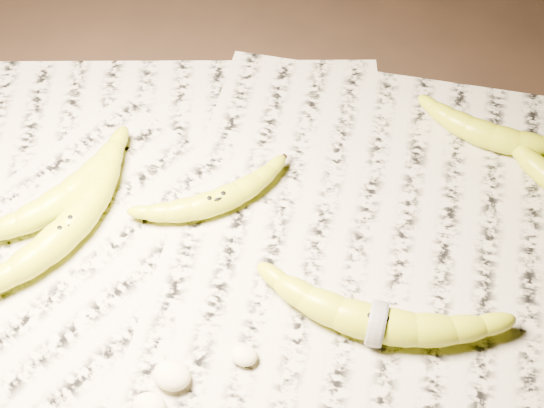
% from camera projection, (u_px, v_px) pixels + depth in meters
% --- Properties ---
extents(ground, '(3.00, 3.00, 0.00)m').
position_uv_depth(ground, '(291.00, 245.00, 0.90)').
color(ground, black).
rests_on(ground, ground).
extents(newspaper_patch, '(0.90, 0.70, 0.01)m').
position_uv_depth(newspaper_patch, '(261.00, 258.00, 0.88)').
color(newspaper_patch, '#BAB5A0').
rests_on(newspaper_patch, ground).
extents(banana_left_a, '(0.14, 0.24, 0.04)m').
position_uv_depth(banana_left_a, '(66.00, 229.00, 0.88)').
color(banana_left_a, yellow).
rests_on(banana_left_a, newspaper_patch).
extents(banana_left_b, '(0.15, 0.20, 0.04)m').
position_uv_depth(banana_left_b, '(68.00, 194.00, 0.91)').
color(banana_left_b, yellow).
rests_on(banana_left_b, newspaper_patch).
extents(banana_center, '(0.17, 0.15, 0.03)m').
position_uv_depth(banana_center, '(216.00, 200.00, 0.91)').
color(banana_center, yellow).
rests_on(banana_center, newspaper_patch).
extents(banana_taped, '(0.25, 0.07, 0.04)m').
position_uv_depth(banana_taped, '(377.00, 322.00, 0.81)').
color(banana_taped, yellow).
rests_on(banana_taped, newspaper_patch).
extents(banana_upper_a, '(0.19, 0.09, 0.04)m').
position_uv_depth(banana_upper_a, '(493.00, 135.00, 0.97)').
color(banana_upper_a, yellow).
rests_on(banana_upper_a, newspaper_patch).
extents(measuring_tape, '(0.00, 0.05, 0.05)m').
position_uv_depth(measuring_tape, '(377.00, 322.00, 0.81)').
color(measuring_tape, white).
rests_on(measuring_tape, newspaper_patch).
extents(flesh_chunk_a, '(0.04, 0.03, 0.02)m').
position_uv_depth(flesh_chunk_a, '(172.00, 374.00, 0.78)').
color(flesh_chunk_a, beige).
rests_on(flesh_chunk_a, newspaper_patch).
extents(flesh_chunk_b, '(0.03, 0.03, 0.02)m').
position_uv_depth(flesh_chunk_b, '(149.00, 405.00, 0.76)').
color(flesh_chunk_b, beige).
rests_on(flesh_chunk_b, newspaper_patch).
extents(flesh_chunk_c, '(0.03, 0.02, 0.02)m').
position_uv_depth(flesh_chunk_c, '(244.00, 354.00, 0.80)').
color(flesh_chunk_c, beige).
rests_on(flesh_chunk_c, newspaper_patch).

